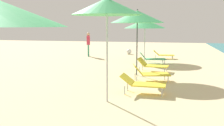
{
  "coord_description": "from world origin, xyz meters",
  "views": [
    {
      "loc": [
        2.27,
        6.85,
        2.08
      ],
      "look_at": [
        1.05,
        12.03,
        1.31
      ],
      "focal_mm": 41.64,
      "sensor_mm": 36.0,
      "label": 1
    }
  ],
  "objects_px": {
    "lounger_farthest_shoreside": "(163,54)",
    "lounger_fourth_shoreside": "(142,83)",
    "lounger_farthest_inland": "(152,58)",
    "lounger_fifth_shoreside": "(152,65)",
    "umbrella_farthest": "(145,24)",
    "umbrella_fourth": "(107,7)",
    "lounger_fifth_inland": "(150,73)",
    "umbrella_fifth": "(137,17)",
    "person_walking_far": "(88,42)",
    "beach_ball": "(129,52)"
  },
  "relations": [
    {
      "from": "beach_ball",
      "to": "lounger_fifth_inland",
      "type": "bearing_deg",
      "value": -75.61
    },
    {
      "from": "lounger_fifth_shoreside",
      "to": "lounger_farthest_shoreside",
      "type": "height_order",
      "value": "lounger_fifth_shoreside"
    },
    {
      "from": "umbrella_fourth",
      "to": "umbrella_fifth",
      "type": "distance_m",
      "value": 4.05
    },
    {
      "from": "lounger_fifth_inland",
      "to": "lounger_farthest_shoreside",
      "type": "relative_size",
      "value": 1.1
    },
    {
      "from": "lounger_fifth_inland",
      "to": "lounger_farthest_inland",
      "type": "xyz_separation_m",
      "value": [
        -0.32,
        4.64,
        -0.0
      ]
    },
    {
      "from": "umbrella_fourth",
      "to": "umbrella_fifth",
      "type": "height_order",
      "value": "umbrella_fourth"
    },
    {
      "from": "lounger_fifth_inland",
      "to": "umbrella_farthest",
      "type": "xyz_separation_m",
      "value": [
        -0.84,
        5.79,
        1.87
      ]
    },
    {
      "from": "lounger_farthest_inland",
      "to": "umbrella_fifth",
      "type": "bearing_deg",
      "value": -109.03
    },
    {
      "from": "umbrella_fourth",
      "to": "person_walking_far",
      "type": "xyz_separation_m",
      "value": [
        -3.89,
        10.08,
        -1.59
      ]
    },
    {
      "from": "umbrella_fifth",
      "to": "lounger_farthest_shoreside",
      "type": "distance_m",
      "value": 6.38
    },
    {
      "from": "lounger_fourth_shoreside",
      "to": "lounger_fifth_shoreside",
      "type": "xyz_separation_m",
      "value": [
        -0.01,
        3.97,
        -0.01
      ]
    },
    {
      "from": "lounger_fourth_shoreside",
      "to": "lounger_farthest_shoreside",
      "type": "xyz_separation_m",
      "value": [
        0.3,
        8.89,
        -0.05
      ]
    },
    {
      "from": "umbrella_fourth",
      "to": "person_walking_far",
      "type": "height_order",
      "value": "umbrella_fourth"
    },
    {
      "from": "lounger_farthest_inland",
      "to": "beach_ball",
      "type": "relative_size",
      "value": 3.98
    },
    {
      "from": "lounger_fourth_shoreside",
      "to": "lounger_farthest_inland",
      "type": "relative_size",
      "value": 0.9
    },
    {
      "from": "lounger_farthest_shoreside",
      "to": "lounger_farthest_inland",
      "type": "distance_m",
      "value": 2.43
    },
    {
      "from": "umbrella_fourth",
      "to": "beach_ball",
      "type": "xyz_separation_m",
      "value": [
        -1.42,
        12.08,
        -2.38
      ]
    },
    {
      "from": "lounger_farthest_inland",
      "to": "lounger_fifth_shoreside",
      "type": "bearing_deg",
      "value": -98.37
    },
    {
      "from": "umbrella_farthest",
      "to": "lounger_farthest_shoreside",
      "type": "bearing_deg",
      "value": 48.95
    },
    {
      "from": "lounger_fourth_shoreside",
      "to": "lounger_fifth_inland",
      "type": "relative_size",
      "value": 0.94
    },
    {
      "from": "umbrella_farthest",
      "to": "lounger_farthest_inland",
      "type": "distance_m",
      "value": 2.26
    },
    {
      "from": "lounger_fifth_shoreside",
      "to": "umbrella_fourth",
      "type": "bearing_deg",
      "value": -92.52
    },
    {
      "from": "lounger_fifth_inland",
      "to": "lounger_farthest_inland",
      "type": "bearing_deg",
      "value": 79.93
    },
    {
      "from": "lounger_farthest_shoreside",
      "to": "lounger_farthest_inland",
      "type": "relative_size",
      "value": 0.88
    },
    {
      "from": "lounger_fourth_shoreside",
      "to": "lounger_fifth_shoreside",
      "type": "relative_size",
      "value": 0.97
    },
    {
      "from": "lounger_fifth_inland",
      "to": "lounger_farthest_shoreside",
      "type": "xyz_separation_m",
      "value": [
        0.22,
        7.01,
        -0.04
      ]
    },
    {
      "from": "umbrella_fifth",
      "to": "person_walking_far",
      "type": "relative_size",
      "value": 1.7
    },
    {
      "from": "umbrella_fourth",
      "to": "lounger_fifth_inland",
      "type": "height_order",
      "value": "umbrella_fourth"
    },
    {
      "from": "umbrella_farthest",
      "to": "beach_ball",
      "type": "xyz_separation_m",
      "value": [
        -1.5,
        3.32,
        -1.99
      ]
    },
    {
      "from": "umbrella_fourth",
      "to": "lounger_fifth_shoreside",
      "type": "xyz_separation_m",
      "value": [
        0.83,
        5.06,
        -2.26
      ]
    },
    {
      "from": "lounger_fifth_shoreside",
      "to": "umbrella_farthest",
      "type": "distance_m",
      "value": 4.21
    },
    {
      "from": "umbrella_fifth",
      "to": "lounger_fifth_shoreside",
      "type": "xyz_separation_m",
      "value": [
        0.57,
        1.02,
        -2.13
      ]
    },
    {
      "from": "umbrella_fifth",
      "to": "lounger_fifth_inland",
      "type": "distance_m",
      "value": 2.48
    },
    {
      "from": "umbrella_fifth",
      "to": "person_walking_far",
      "type": "distance_m",
      "value": 7.47
    },
    {
      "from": "lounger_farthest_inland",
      "to": "beach_ball",
      "type": "xyz_separation_m",
      "value": [
        -2.02,
        4.47,
        -0.12
      ]
    },
    {
      "from": "umbrella_fifth",
      "to": "lounger_farthest_shoreside",
      "type": "height_order",
      "value": "umbrella_fifth"
    },
    {
      "from": "umbrella_fourth",
      "to": "beach_ball",
      "type": "bearing_deg",
      "value": 96.71
    },
    {
      "from": "umbrella_farthest",
      "to": "lounger_farthest_shoreside",
      "type": "height_order",
      "value": "umbrella_farthest"
    },
    {
      "from": "lounger_fifth_shoreside",
      "to": "lounger_farthest_inland",
      "type": "xyz_separation_m",
      "value": [
        -0.23,
        2.55,
        -0.0
      ]
    },
    {
      "from": "person_walking_far",
      "to": "lounger_farthest_inland",
      "type": "bearing_deg",
      "value": 133.82
    },
    {
      "from": "lounger_farthest_shoreside",
      "to": "beach_ball",
      "type": "distance_m",
      "value": 3.31
    },
    {
      "from": "lounger_farthest_inland",
      "to": "lounger_farthest_shoreside",
      "type": "bearing_deg",
      "value": 63.63
    },
    {
      "from": "umbrella_fifth",
      "to": "beach_ball",
      "type": "bearing_deg",
      "value": 101.8
    },
    {
      "from": "lounger_farthest_shoreside",
      "to": "lounger_fourth_shoreside",
      "type": "bearing_deg",
      "value": -96.93
    },
    {
      "from": "lounger_fourth_shoreside",
      "to": "lounger_fifth_inland",
      "type": "xyz_separation_m",
      "value": [
        0.07,
        1.88,
        -0.01
      ]
    },
    {
      "from": "umbrella_fourth",
      "to": "lounger_farthest_inland",
      "type": "bearing_deg",
      "value": 85.49
    },
    {
      "from": "umbrella_farthest",
      "to": "lounger_fourth_shoreside",
      "type": "bearing_deg",
      "value": -84.29
    },
    {
      "from": "lounger_fifth_shoreside",
      "to": "beach_ball",
      "type": "height_order",
      "value": "lounger_fifth_shoreside"
    },
    {
      "from": "lounger_farthest_inland",
      "to": "person_walking_far",
      "type": "height_order",
      "value": "person_walking_far"
    },
    {
      "from": "lounger_fifth_shoreside",
      "to": "lounger_farthest_inland",
      "type": "relative_size",
      "value": 0.93
    }
  ]
}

